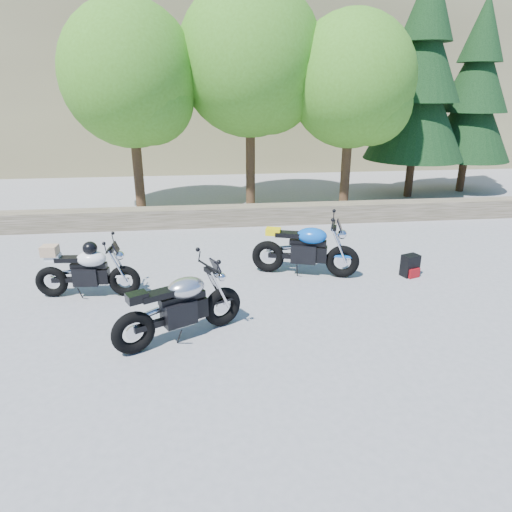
% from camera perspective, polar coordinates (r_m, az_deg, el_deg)
% --- Properties ---
extents(ground, '(90.00, 90.00, 0.00)m').
position_cam_1_polar(ground, '(7.20, -0.67, -8.44)').
color(ground, gray).
rests_on(ground, ground).
extents(stone_wall, '(22.00, 0.55, 0.50)m').
position_cam_1_polar(stone_wall, '(12.22, -3.39, 5.06)').
color(stone_wall, '#4D4633').
rests_on(stone_wall, ground).
extents(hillside, '(80.00, 30.00, 15.00)m').
position_cam_1_polar(hillside, '(34.70, -0.65, 27.02)').
color(hillside, '#746847').
rests_on(hillside, ground).
extents(tree_decid_left, '(3.67, 3.67, 5.62)m').
position_cam_1_polar(tree_decid_left, '(13.52, -15.03, 20.42)').
color(tree_decid_left, '#382314').
rests_on(tree_decid_left, ground).
extents(tree_decid_mid, '(4.08, 4.08, 6.24)m').
position_cam_1_polar(tree_decid_mid, '(13.91, -0.25, 22.71)').
color(tree_decid_mid, '#382314').
rests_on(tree_decid_mid, ground).
extents(tree_decid_right, '(3.54, 3.54, 5.41)m').
position_cam_1_polar(tree_decid_right, '(13.91, 12.35, 20.05)').
color(tree_decid_right, '#382314').
rests_on(tree_decid_right, ground).
extents(conifer_near, '(3.17, 3.17, 7.06)m').
position_cam_1_polar(conifer_near, '(16.01, 19.91, 20.00)').
color(conifer_near, '#382314').
rests_on(conifer_near, ground).
extents(conifer_far, '(2.82, 2.82, 6.27)m').
position_cam_1_polar(conifer_far, '(17.58, 25.64, 17.84)').
color(conifer_far, '#382314').
rests_on(conifer_far, ground).
extents(silver_bike, '(1.87, 1.08, 1.02)m').
position_cam_1_polar(silver_bike, '(6.68, -9.41, -6.34)').
color(silver_bike, black).
rests_on(silver_bike, ground).
extents(white_bike, '(1.83, 0.58, 1.01)m').
position_cam_1_polar(white_bike, '(8.43, -20.46, -1.64)').
color(white_bike, black).
rests_on(white_bike, ground).
extents(blue_bike, '(2.05, 0.88, 1.05)m').
position_cam_1_polar(blue_bike, '(8.87, 6.24, 0.78)').
color(blue_bike, black).
rests_on(blue_bike, ground).
extents(backpack, '(0.37, 0.35, 0.43)m').
position_cam_1_polar(backpack, '(9.35, 18.73, -1.18)').
color(backpack, black).
rests_on(backpack, ground).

